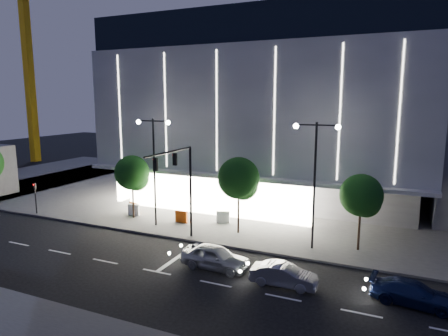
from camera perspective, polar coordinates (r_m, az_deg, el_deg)
name	(u,v)px	position (r m, az deg, el deg)	size (l,w,h in m)	color
ground	(144,258)	(27.92, -11.36, -12.50)	(160.00, 160.00, 0.00)	black
sidewalk_museum	(301,190)	(47.27, 10.90, -3.16)	(70.00, 40.00, 0.15)	#474747
museum	(282,111)	(44.98, 8.25, 8.10)	(30.00, 25.80, 18.00)	#4C4C51
traffic_mast	(181,177)	(28.66, -6.22, -1.28)	(0.33, 5.89, 7.07)	black
street_lamp_west	(154,156)	(32.83, -9.97, 1.68)	(3.16, 0.36, 9.00)	black
street_lamp_east	(315,167)	(27.83, 12.88, 0.15)	(3.16, 0.36, 9.00)	black
ped_signal_far	(35,195)	(40.40, -25.34, -3.49)	(0.22, 0.24, 3.00)	black
tower_crane	(31,37)	(75.13, -25.87, 16.46)	(32.00, 2.00, 28.50)	gold
tree_left	(132,175)	(35.66, -12.94, -0.92)	(3.02, 3.02, 5.72)	black
tree_mid	(239,180)	(30.75, 2.15, -1.79)	(3.25, 3.25, 6.15)	black
tree_right	(361,198)	(28.84, 19.04, -4.02)	(2.91, 2.91, 5.51)	black
car_lead	(215,257)	(25.59, -1.30, -12.59)	(1.77, 4.40, 1.50)	#9DA1A5
car_second	(284,275)	(23.71, 8.53, -14.91)	(1.33, 3.81, 1.26)	#9E9FA5
car_third	(414,293)	(23.67, 25.46, -15.86)	(1.73, 4.26, 1.24)	#141F4C
barrier_a	(134,208)	(37.73, -12.77, -5.61)	(1.10, 0.25, 1.00)	#D15D0B
barrier_b	(134,210)	(37.19, -12.76, -5.83)	(1.10, 0.25, 1.00)	white
barrier_c	(181,217)	(34.38, -6.11, -6.93)	(1.10, 0.25, 1.00)	#DC4F0C
barrier_d	(223,217)	(34.08, -0.15, -7.02)	(1.10, 0.25, 1.00)	white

